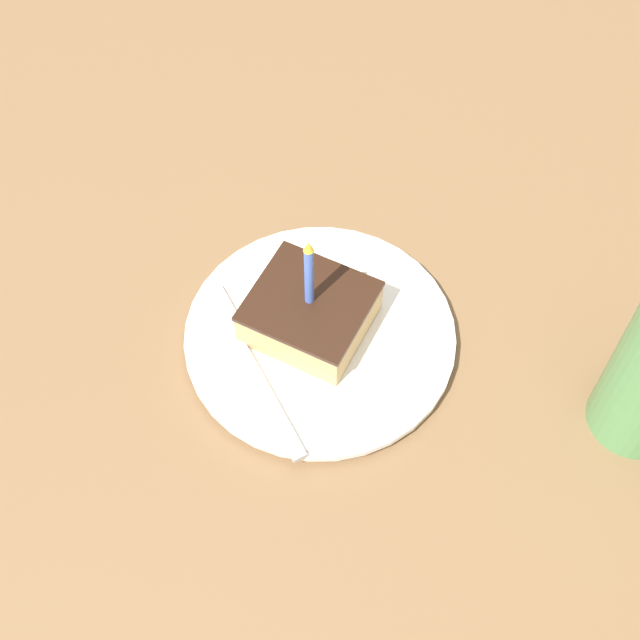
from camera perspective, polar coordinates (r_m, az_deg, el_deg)
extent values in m
cube|color=brown|center=(0.79, 0.35, -3.20)|extent=(2.40, 2.40, 0.04)
cylinder|color=white|center=(0.78, 0.00, -1.11)|extent=(0.22, 0.22, 0.02)
cylinder|color=white|center=(0.77, 0.00, -0.98)|extent=(0.24, 0.24, 0.01)
cube|color=tan|center=(0.76, -0.66, 0.40)|extent=(0.09, 0.10, 0.03)
cube|color=black|center=(0.74, -0.68, 1.22)|extent=(0.09, 0.10, 0.00)
cylinder|color=#4C72E0|center=(0.71, -0.71, 2.83)|extent=(0.01, 0.01, 0.07)
cone|color=yellow|center=(0.68, -0.74, 4.73)|extent=(0.01, 0.01, 0.01)
cube|color=silver|center=(0.74, -3.65, -4.56)|extent=(0.09, 0.12, 0.00)
cube|color=silver|center=(0.78, -6.48, 0.66)|extent=(0.05, 0.05, 0.00)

